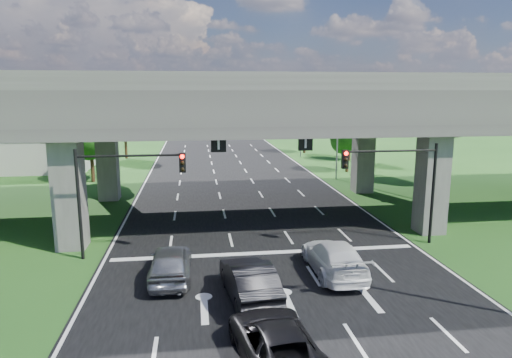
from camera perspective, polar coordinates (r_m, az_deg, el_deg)
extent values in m
plane|color=#1E4917|center=(22.74, 2.68, -12.30)|extent=(160.00, 160.00, 0.00)
cube|color=black|center=(32.05, -0.53, -5.24)|extent=(18.00, 120.00, 0.03)
cube|color=#3C3A37|center=(32.76, -0.99, 9.29)|extent=(80.00, 15.00, 2.00)
cube|color=#5D5A55|center=(25.57, 0.93, 12.16)|extent=(80.00, 0.50, 1.00)
cube|color=#5D5A55|center=(39.96, -2.24, 11.75)|extent=(80.00, 0.50, 1.00)
cube|color=#5D5A55|center=(28.03, -22.36, -1.12)|extent=(1.60, 1.60, 7.00)
cube|color=#5D5A55|center=(39.58, -18.07, 2.51)|extent=(1.60, 1.60, 7.00)
cube|color=#5D5A55|center=(30.88, 21.15, 0.03)|extent=(1.60, 1.60, 7.00)
cube|color=#5D5A55|center=(41.64, 13.26, 3.16)|extent=(1.60, 1.60, 7.00)
cube|color=black|center=(25.74, -4.70, 4.31)|extent=(0.85, 0.06, 0.85)
cube|color=black|center=(26.47, 6.20, 4.46)|extent=(0.85, 0.06, 0.85)
cube|color=#9E9E99|center=(60.20, -29.27, 2.96)|extent=(20.00, 10.00, 4.00)
cylinder|color=black|center=(28.78, 21.23, -1.76)|extent=(0.18, 0.18, 6.00)
cylinder|color=black|center=(27.12, 16.50, 3.38)|extent=(5.50, 0.12, 0.12)
cube|color=black|center=(26.01, 11.07, 2.43)|extent=(0.35, 0.28, 1.05)
sphere|color=#FF0C05|center=(25.81, 11.21, 3.14)|extent=(0.22, 0.22, 0.22)
cylinder|color=black|center=(26.00, -21.24, -3.07)|extent=(0.18, 0.18, 6.00)
cylinder|color=black|center=(25.00, -15.51, 2.81)|extent=(5.50, 0.12, 0.12)
cube|color=black|center=(24.65, -9.18, 2.03)|extent=(0.35, 0.28, 1.05)
sphere|color=#FF0C05|center=(24.44, -9.21, 2.78)|extent=(0.22, 0.22, 0.22)
cylinder|color=gray|center=(46.94, 10.17, 5.99)|extent=(0.16, 0.16, 10.00)
cylinder|color=gray|center=(46.34, 8.57, 11.79)|extent=(3.00, 0.10, 0.10)
cube|color=gray|center=(45.95, 6.73, 11.72)|extent=(0.60, 0.25, 0.18)
cylinder|color=gray|center=(62.33, 5.67, 7.32)|extent=(0.16, 0.16, 10.00)
cylinder|color=gray|center=(61.87, 4.37, 11.67)|extent=(3.00, 0.10, 0.10)
cube|color=gray|center=(61.58, 2.98, 11.60)|extent=(0.60, 0.25, 0.18)
cylinder|color=black|center=(48.19, -19.78, 1.62)|extent=(0.36, 0.36, 3.30)
sphere|color=#154C14|center=(47.83, -20.02, 5.17)|extent=(4.50, 4.50, 4.50)
sphere|color=#154C14|center=(47.35, -19.72, 6.77)|extent=(3.60, 3.60, 3.60)
sphere|color=#154C14|center=(48.37, -20.20, 4.14)|extent=(3.30, 3.30, 3.30)
cylinder|color=black|center=(56.61, -21.09, 2.62)|extent=(0.36, 0.36, 2.86)
sphere|color=#154C14|center=(56.32, -21.27, 5.24)|extent=(3.90, 3.90, 3.90)
sphere|color=#154C14|center=(55.84, -21.02, 6.42)|extent=(3.12, 3.12, 3.12)
sphere|color=#154C14|center=(56.85, -21.42, 4.48)|extent=(2.86, 2.86, 2.86)
cylinder|color=black|center=(63.61, -15.96, 4.09)|extent=(0.36, 0.36, 3.52)
sphere|color=#154C14|center=(63.33, -16.12, 6.96)|extent=(4.80, 4.80, 4.80)
sphere|color=#154C14|center=(62.90, -15.86, 8.27)|extent=(3.84, 3.84, 3.84)
sphere|color=#154C14|center=(63.83, -16.29, 6.12)|extent=(3.52, 3.52, 3.52)
cylinder|color=black|center=(51.90, 11.33, 2.57)|extent=(0.36, 0.36, 3.08)
sphere|color=#154C14|center=(51.57, 11.45, 5.65)|extent=(4.20, 4.20, 4.20)
sphere|color=#154C14|center=(51.32, 12.04, 7.01)|extent=(3.36, 3.36, 3.36)
sphere|color=#154C14|center=(51.93, 10.96, 4.77)|extent=(3.08, 3.08, 3.08)
cylinder|color=black|center=(60.38, 11.58, 3.62)|extent=(0.36, 0.36, 2.86)
sphere|color=#154C14|center=(60.11, 11.67, 6.08)|extent=(3.90, 3.90, 3.90)
sphere|color=#154C14|center=(59.87, 12.18, 7.17)|extent=(3.12, 3.12, 3.12)
sphere|color=#154C14|center=(60.45, 11.25, 5.38)|extent=(2.86, 2.86, 2.86)
cylinder|color=black|center=(66.84, 6.08, 4.68)|extent=(0.36, 0.36, 3.30)
sphere|color=#154C14|center=(66.58, 6.14, 7.24)|extent=(4.50, 4.50, 4.50)
sphere|color=#154C14|center=(66.31, 6.56, 8.39)|extent=(3.60, 3.60, 3.60)
sphere|color=#154C14|center=(66.96, 5.79, 6.50)|extent=(3.30, 3.30, 3.30)
imported|color=gray|center=(22.64, -10.63, -10.22)|extent=(2.03, 4.94, 1.67)
imported|color=black|center=(20.26, -0.84, -12.58)|extent=(2.37, 5.38, 1.72)
imported|color=white|center=(23.30, 9.72, -9.63)|extent=(2.29, 5.61, 1.63)
imported|color=black|center=(16.08, 2.52, -19.74)|extent=(3.09, 5.65, 1.50)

